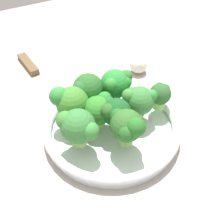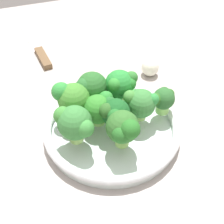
{
  "view_description": "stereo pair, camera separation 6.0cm",
  "coord_description": "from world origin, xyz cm",
  "px_view_note": "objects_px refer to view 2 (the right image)",
  "views": [
    {
      "loc": [
        21.4,
        40.67,
        47.74
      ],
      "look_at": [
        1.57,
        2.25,
        6.21
      ],
      "focal_mm": 49.43,
      "sensor_mm": 36.0,
      "label": 1
    },
    {
      "loc": [
        15.9,
        43.04,
        47.74
      ],
      "look_at": [
        1.57,
        2.25,
        6.21
      ],
      "focal_mm": 49.43,
      "sensor_mm": 36.0,
      "label": 2
    }
  ],
  "objects_px": {
    "broccoli_floret_0": "(71,98)",
    "garlic_bulb": "(150,67)",
    "bowl": "(112,128)",
    "broccoli_floret_2": "(90,87)",
    "broccoli_floret_3": "(99,108)",
    "broccoli_floret_6": "(114,113)",
    "broccoli_floret_4": "(121,85)",
    "broccoli_floret_1": "(163,99)",
    "broccoli_floret_5": "(75,123)",
    "broccoli_floret_8": "(140,103)",
    "knife": "(38,50)",
    "broccoli_floret_7": "(124,129)"
  },
  "relations": [
    {
      "from": "broccoli_floret_2",
      "to": "broccoli_floret_4",
      "type": "xyz_separation_m",
      "value": [
        -0.06,
        0.01,
        0.0
      ]
    },
    {
      "from": "broccoli_floret_3",
      "to": "broccoli_floret_6",
      "type": "height_order",
      "value": "broccoli_floret_6"
    },
    {
      "from": "knife",
      "to": "broccoli_floret_0",
      "type": "bearing_deg",
      "value": 94.05
    },
    {
      "from": "broccoli_floret_2",
      "to": "broccoli_floret_7",
      "type": "xyz_separation_m",
      "value": [
        -0.02,
        0.13,
        0.0
      ]
    },
    {
      "from": "broccoli_floret_4",
      "to": "broccoli_floret_6",
      "type": "relative_size",
      "value": 1.1
    },
    {
      "from": "broccoli_floret_2",
      "to": "broccoli_floret_5",
      "type": "height_order",
      "value": "broccoli_floret_5"
    },
    {
      "from": "broccoli_floret_0",
      "to": "garlic_bulb",
      "type": "relative_size",
      "value": 1.84
    },
    {
      "from": "broccoli_floret_3",
      "to": "broccoli_floret_7",
      "type": "relative_size",
      "value": 0.82
    },
    {
      "from": "broccoli_floret_4",
      "to": "broccoli_floret_6",
      "type": "height_order",
      "value": "broccoli_floret_4"
    },
    {
      "from": "broccoli_floret_0",
      "to": "broccoli_floret_5",
      "type": "distance_m",
      "value": 0.07
    },
    {
      "from": "broccoli_floret_5",
      "to": "broccoli_floret_8",
      "type": "xyz_separation_m",
      "value": [
        -0.14,
        -0.02,
        -0.01
      ]
    },
    {
      "from": "broccoli_floret_2",
      "to": "broccoli_floret_7",
      "type": "distance_m",
      "value": 0.13
    },
    {
      "from": "bowl",
      "to": "broccoli_floret_2",
      "type": "distance_m",
      "value": 0.1
    },
    {
      "from": "broccoli_floret_5",
      "to": "broccoli_floret_7",
      "type": "relative_size",
      "value": 1.0
    },
    {
      "from": "broccoli_floret_8",
      "to": "garlic_bulb",
      "type": "distance_m",
      "value": 0.2
    },
    {
      "from": "broccoli_floret_4",
      "to": "broccoli_floret_1",
      "type": "bearing_deg",
      "value": 141.35
    },
    {
      "from": "broccoli_floret_1",
      "to": "knife",
      "type": "bearing_deg",
      "value": -60.98
    },
    {
      "from": "broccoli_floret_1",
      "to": "knife",
      "type": "distance_m",
      "value": 0.42
    },
    {
      "from": "bowl",
      "to": "broccoli_floret_1",
      "type": "xyz_separation_m",
      "value": [
        -0.11,
        0.0,
        0.05
      ]
    },
    {
      "from": "broccoli_floret_3",
      "to": "broccoli_floret_5",
      "type": "bearing_deg",
      "value": 30.98
    },
    {
      "from": "broccoli_floret_5",
      "to": "broccoli_floret_8",
      "type": "distance_m",
      "value": 0.14
    },
    {
      "from": "broccoli_floret_6",
      "to": "broccoli_floret_8",
      "type": "bearing_deg",
      "value": -166.79
    },
    {
      "from": "broccoli_floret_3",
      "to": "knife",
      "type": "distance_m",
      "value": 0.36
    },
    {
      "from": "broccoli_floret_8",
      "to": "bowl",
      "type": "bearing_deg",
      "value": -2.79
    },
    {
      "from": "bowl",
      "to": "broccoli_floret_6",
      "type": "xyz_separation_m",
      "value": [
        0.0,
        0.02,
        0.06
      ]
    },
    {
      "from": "broccoli_floret_4",
      "to": "garlic_bulb",
      "type": "relative_size",
      "value": 1.73
    },
    {
      "from": "bowl",
      "to": "broccoli_floret_3",
      "type": "height_order",
      "value": "broccoli_floret_3"
    },
    {
      "from": "broccoli_floret_3",
      "to": "broccoli_floret_5",
      "type": "distance_m",
      "value": 0.07
    },
    {
      "from": "broccoli_floret_1",
      "to": "broccoli_floret_7",
      "type": "xyz_separation_m",
      "value": [
        0.11,
        0.06,
        0.01
      ]
    },
    {
      "from": "broccoli_floret_2",
      "to": "garlic_bulb",
      "type": "distance_m",
      "value": 0.21
    },
    {
      "from": "broccoli_floret_0",
      "to": "knife",
      "type": "height_order",
      "value": "broccoli_floret_0"
    },
    {
      "from": "broccoli_floret_5",
      "to": "broccoli_floret_6",
      "type": "distance_m",
      "value": 0.08
    },
    {
      "from": "broccoli_floret_5",
      "to": "broccoli_floret_4",
      "type": "bearing_deg",
      "value": -147.05
    },
    {
      "from": "broccoli_floret_4",
      "to": "broccoli_floret_6",
      "type": "distance_m",
      "value": 0.08
    },
    {
      "from": "broccoli_floret_8",
      "to": "broccoli_floret_1",
      "type": "bearing_deg",
      "value": -178.45
    },
    {
      "from": "broccoli_floret_5",
      "to": "garlic_bulb",
      "type": "bearing_deg",
      "value": -142.6
    },
    {
      "from": "broccoli_floret_7",
      "to": "broccoli_floret_1",
      "type": "bearing_deg",
      "value": -150.18
    },
    {
      "from": "broccoli_floret_0",
      "to": "knife",
      "type": "xyz_separation_m",
      "value": [
        0.02,
        -0.32,
        -0.08
      ]
    },
    {
      "from": "broccoli_floret_0",
      "to": "broccoli_floret_3",
      "type": "bearing_deg",
      "value": 145.0
    },
    {
      "from": "knife",
      "to": "broccoli_floret_5",
      "type": "bearing_deg",
      "value": 91.9
    },
    {
      "from": "broccoli_floret_7",
      "to": "broccoli_floret_8",
      "type": "height_order",
      "value": "broccoli_floret_7"
    },
    {
      "from": "bowl",
      "to": "broccoli_floret_5",
      "type": "xyz_separation_m",
      "value": [
        0.08,
        0.02,
        0.06
      ]
    },
    {
      "from": "broccoli_floret_0",
      "to": "broccoli_floret_3",
      "type": "distance_m",
      "value": 0.06
    },
    {
      "from": "bowl",
      "to": "broccoli_floret_0",
      "type": "xyz_separation_m",
      "value": [
        0.07,
        -0.05,
        0.06
      ]
    },
    {
      "from": "broccoli_floret_0",
      "to": "broccoli_floret_8",
      "type": "xyz_separation_m",
      "value": [
        -0.13,
        0.05,
        -0.01
      ]
    },
    {
      "from": "broccoli_floret_3",
      "to": "broccoli_floret_5",
      "type": "xyz_separation_m",
      "value": [
        0.06,
        0.03,
        0.01
      ]
    },
    {
      "from": "bowl",
      "to": "broccoli_floret_3",
      "type": "distance_m",
      "value": 0.06
    },
    {
      "from": "broccoli_floret_3",
      "to": "broccoli_floret_6",
      "type": "distance_m",
      "value": 0.04
    },
    {
      "from": "broccoli_floret_6",
      "to": "garlic_bulb",
      "type": "relative_size",
      "value": 1.58
    },
    {
      "from": "broccoli_floret_5",
      "to": "broccoli_floret_1",
      "type": "bearing_deg",
      "value": -174.13
    }
  ]
}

